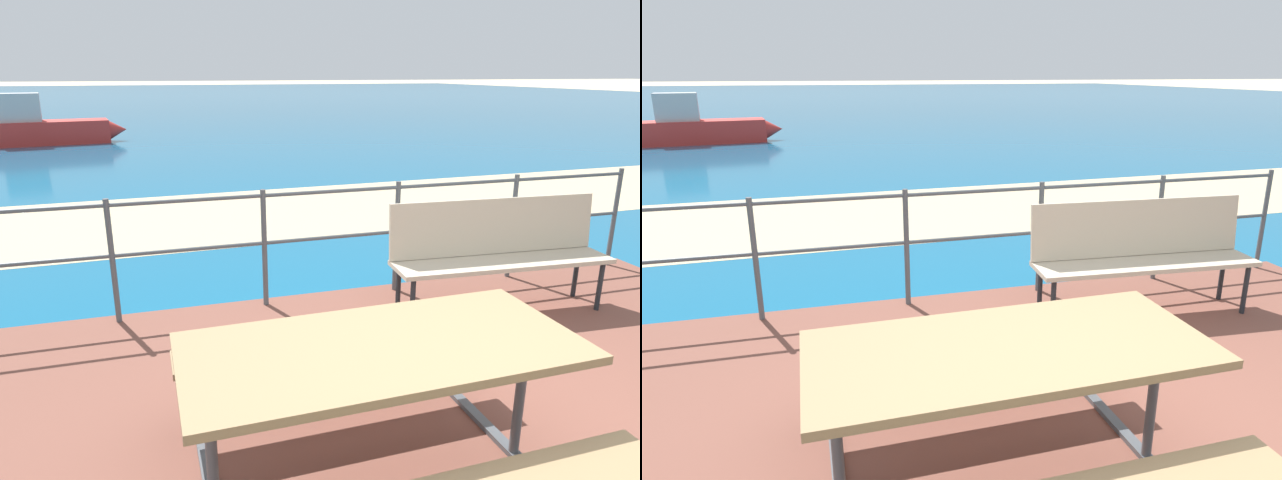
# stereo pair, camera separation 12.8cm
# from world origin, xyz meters

# --- Properties ---
(sea_water) EXTENTS (90.00, 90.00, 0.01)m
(sea_water) POSITION_xyz_m (0.00, 40.00, 0.01)
(sea_water) COLOR #145B84
(sea_water) RESTS_ON ground
(beach_strip) EXTENTS (54.06, 4.53, 0.01)m
(beach_strip) POSITION_xyz_m (0.00, 5.83, 0.01)
(beach_strip) COLOR tan
(beach_strip) RESTS_ON ground
(picnic_table) EXTENTS (1.79, 1.56, 0.76)m
(picnic_table) POSITION_xyz_m (-0.51, 0.19, 0.65)
(picnic_table) COLOR #8C704C
(picnic_table) RESTS_ON patio_paving
(park_bench) EXTENTS (1.82, 0.53, 0.91)m
(park_bench) POSITION_xyz_m (1.21, 1.87, 0.60)
(park_bench) COLOR #BCAD93
(park_bench) RESTS_ON patio_paving
(railing_fence) EXTENTS (5.94, 0.04, 0.99)m
(railing_fence) POSITION_xyz_m (0.00, 2.47, 0.68)
(railing_fence) COLOR #4C5156
(railing_fence) RESTS_ON patio_paving
(boat_near) EXTENTS (4.42, 1.60, 1.38)m
(boat_near) POSITION_xyz_m (-4.47, 15.19, 0.45)
(boat_near) COLOR red
(boat_near) RESTS_ON sea_water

